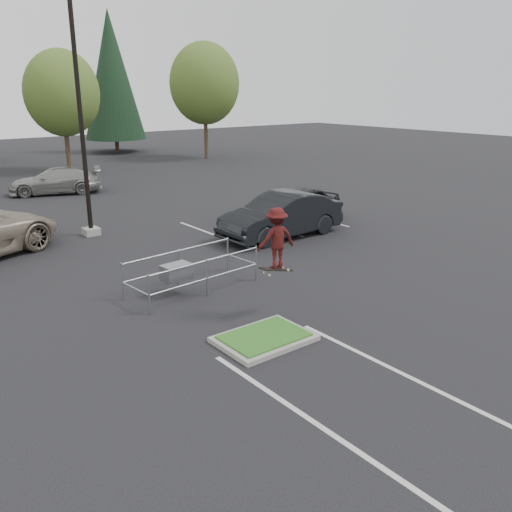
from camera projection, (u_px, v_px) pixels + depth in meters
ground at (264, 341)px, 12.99m from camera, size 120.00×120.00×0.00m
grass_median at (264, 338)px, 12.97m from camera, size 2.20×1.60×0.16m
stall_lines at (108, 284)px, 16.73m from camera, size 22.62×17.60×0.01m
light_pole at (81, 121)px, 20.96m from camera, size 0.70×0.60×10.12m
decid_c at (62, 96)px, 37.40m from camera, size 5.12×5.12×8.38m
decid_d at (204, 86)px, 44.62m from camera, size 5.76×5.76×9.43m
conif_c at (112, 75)px, 48.90m from camera, size 5.50×5.50×12.50m
cart_corral at (180, 271)px, 15.78m from camera, size 4.08×1.79×1.12m
skateboarder at (277, 239)px, 13.82m from camera, size 1.11×0.75×1.78m
car_r_charc at (281, 215)px, 21.81m from camera, size 5.43×2.03×1.77m
car_r_black at (297, 206)px, 24.09m from camera, size 4.80×2.37×1.57m
car_far_silver at (57, 181)px, 30.82m from camera, size 5.44×3.70×1.46m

